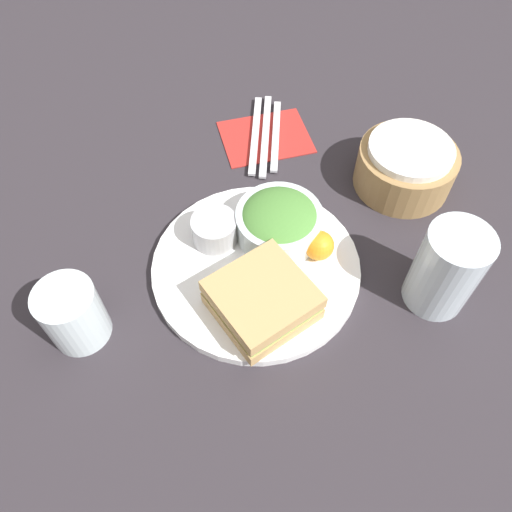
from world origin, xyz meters
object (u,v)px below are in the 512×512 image
spoon (276,135)px  fork (255,134)px  bread_basket (405,166)px  sandwich (262,300)px  drink_glass (446,269)px  knife (266,135)px  dressing_cup (215,230)px  water_glass (73,314)px  plate (256,267)px  salad_bowl (279,221)px

spoon → fork: bearing=90.0°
bread_basket → sandwich: bearing=-58.1°
drink_glass → knife: (-0.37, -0.14, -0.06)m
dressing_cup → water_glass: bearing=-64.9°
drink_glass → dressing_cup: bearing=-121.2°
drink_glass → fork: size_ratio=0.67×
sandwich → knife: size_ratio=0.73×
bread_basket → fork: (-0.17, -0.20, -0.03)m
drink_glass → spoon: drink_glass is taller
sandwich → drink_glass: 0.24m
dressing_cup → drink_glass: bearing=58.8°
sandwich → fork: size_ratio=0.77×
fork → knife: 0.02m
water_glass → plate: bearing=98.0°
sandwich → drink_glass: size_ratio=1.15×
dressing_cup → water_glass: size_ratio=0.72×
plate → drink_glass: (0.10, 0.23, 0.06)m
sandwich → salad_bowl: 0.13m
fork → spoon: 0.04m
plate → salad_bowl: (-0.05, 0.05, 0.03)m
plate → fork: (-0.27, 0.07, -0.00)m
sandwich → fork: (-0.34, 0.08, -0.03)m
knife → plate: bearing=-180.0°
dressing_cup → knife: size_ratio=0.32×
sandwich → salad_bowl: size_ratio=1.20×
dressing_cup → knife: (-0.21, 0.13, -0.03)m
sandwich → dressing_cup: (-0.13, -0.03, -0.00)m
fork → bread_basket: bearing=-111.5°
plate → dressing_cup: dressing_cup is taller
fork → plate: bearing=-176.3°
bread_basket → spoon: bearing=-133.2°
sandwich → drink_glass: (0.03, 0.24, 0.03)m
sandwich → dressing_cup: size_ratio=2.28×
plate → bread_basket: bread_basket is taller
dressing_cup → fork: dressing_cup is taller
knife → spoon: 0.02m
salad_bowl → water_glass: water_glass is taller
sandwich → salad_bowl: (-0.12, 0.06, 0.00)m
sandwich → salad_bowl: salad_bowl is taller
knife → spoon: bearing=-90.0°
drink_glass → bread_basket: bearing=167.6°
bread_basket → knife: bearing=-131.5°
bread_basket → spoon: size_ratio=0.87×
salad_bowl → bread_basket: 0.23m
plate → knife: 0.28m
spoon → water_glass: size_ratio=1.93×
knife → water_glass: size_ratio=2.25×
salad_bowl → fork: salad_bowl is taller
salad_bowl → spoon: 0.22m
spoon → salad_bowl: bearing=-176.9°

